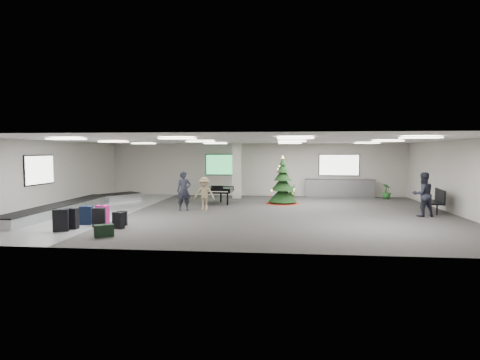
# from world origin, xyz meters

# --- Properties ---
(ground) EXTENTS (18.00, 18.00, 0.00)m
(ground) POSITION_xyz_m (0.00, 0.00, 0.00)
(ground) COLOR #322F2E
(ground) RESTS_ON ground
(room_envelope) EXTENTS (18.02, 14.02, 3.21)m
(room_envelope) POSITION_xyz_m (-0.38, 0.67, 2.33)
(room_envelope) COLOR #AFA8A0
(room_envelope) RESTS_ON ground
(baggage_carousel) EXTENTS (2.28, 9.71, 0.43)m
(baggage_carousel) POSITION_xyz_m (-7.84, -0.08, 0.21)
(baggage_carousel) COLOR silver
(baggage_carousel) RESTS_ON ground
(service_counter) EXTENTS (4.05, 0.65, 1.08)m
(service_counter) POSITION_xyz_m (5.00, 6.65, 0.55)
(service_counter) COLOR silver
(service_counter) RESTS_ON ground
(suitcase_0) EXTENTS (0.55, 0.44, 0.77)m
(suitcase_0) POSITION_xyz_m (-5.84, -4.80, 0.38)
(suitcase_0) COLOR black
(suitcase_0) RESTS_ON ground
(suitcase_1) EXTENTS (0.48, 0.34, 0.70)m
(suitcase_1) POSITION_xyz_m (-4.96, -3.82, 0.34)
(suitcase_1) COLOR black
(suitcase_1) RESTS_ON ground
(pink_suitcase) EXTENTS (0.49, 0.33, 0.72)m
(pink_suitcase) POSITION_xyz_m (-5.06, -3.32, 0.35)
(pink_suitcase) COLOR #D21B83
(pink_suitcase) RESTS_ON ground
(suitcase_3) EXTENTS (0.36, 0.22, 0.54)m
(suitcase_3) POSITION_xyz_m (-4.23, -3.51, 0.26)
(suitcase_3) COLOR black
(suitcase_3) RESTS_ON ground
(navy_suitcase) EXTENTS (0.48, 0.32, 0.71)m
(navy_suitcase) POSITION_xyz_m (-5.59, -3.52, 0.35)
(navy_suitcase) COLOR black
(navy_suitcase) RESTS_ON ground
(suitcase_5) EXTENTS (0.49, 0.28, 0.75)m
(suitcase_5) POSITION_xyz_m (-5.73, -4.35, 0.36)
(suitcase_5) COLOR black
(suitcase_5) RESTS_ON ground
(green_duffel) EXTENTS (0.65, 0.56, 0.41)m
(green_duffel) POSITION_xyz_m (-4.02, -5.47, 0.19)
(green_duffel) COLOR black
(green_duffel) RESTS_ON ground
(suitcase_7) EXTENTS (0.45, 0.34, 0.60)m
(suitcase_7) POSITION_xyz_m (-4.11, -4.11, 0.29)
(suitcase_7) COLOR black
(suitcase_7) RESTS_ON ground
(suitcase_8) EXTENTS (0.46, 0.37, 0.61)m
(suitcase_8) POSITION_xyz_m (-5.98, -2.65, 0.29)
(suitcase_8) COLOR black
(suitcase_8) RESTS_ON ground
(christmas_tree) EXTENTS (1.76, 1.76, 2.51)m
(christmas_tree) POSITION_xyz_m (1.63, 3.40, 0.86)
(christmas_tree) COLOR maroon
(christmas_tree) RESTS_ON ground
(grand_piano) EXTENTS (1.36, 1.73, 0.99)m
(grand_piano) POSITION_xyz_m (-1.66, 3.00, 0.70)
(grand_piano) COLOR black
(grand_piano) RESTS_ON ground
(bench) EXTENTS (0.78, 1.72, 1.05)m
(bench) POSITION_xyz_m (8.35, 0.83, 0.59)
(bench) COLOR black
(bench) RESTS_ON ground
(traveler_a) EXTENTS (0.76, 0.63, 1.80)m
(traveler_a) POSITION_xyz_m (-2.87, 0.39, 0.90)
(traveler_a) COLOR black
(traveler_a) RESTS_ON ground
(traveler_b) EXTENTS (1.05, 0.68, 1.53)m
(traveler_b) POSITION_xyz_m (-1.97, 0.64, 0.77)
(traveler_b) COLOR #8B7656
(traveler_b) RESTS_ON ground
(traveler_bench) EXTENTS (1.04, 0.89, 1.84)m
(traveler_bench) POSITION_xyz_m (7.40, -0.29, 0.92)
(traveler_bench) COLOR black
(traveler_bench) RESTS_ON ground
(potted_plant_left) EXTENTS (0.53, 0.56, 0.79)m
(potted_plant_left) POSITION_xyz_m (2.22, 6.26, 0.39)
(potted_plant_left) COLOR #16451D
(potted_plant_left) RESTS_ON ground
(potted_plant_right) EXTENTS (0.65, 0.65, 0.87)m
(potted_plant_right) POSITION_xyz_m (7.55, 6.01, 0.44)
(potted_plant_right) COLOR #16451D
(potted_plant_right) RESTS_ON ground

